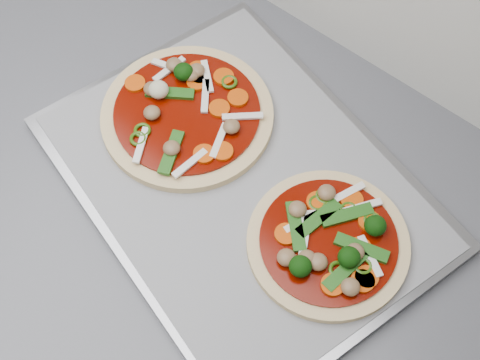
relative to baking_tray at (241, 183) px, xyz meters
The scene contains 5 objects.
base_cabinet 0.72m from the baking_tray, behind, with size 3.60×0.60×0.86m, color silver.
baking_tray is the anchor object (origin of this frame).
parchment 0.01m from the baking_tray, ahead, with size 0.42×0.31×0.00m, color gray.
pizza_left 0.11m from the baking_tray, 166.60° to the left, with size 0.26×0.26×0.03m.
pizza_right 0.13m from the baking_tray, ahead, with size 0.24×0.24×0.03m.
Camera 1 is at (0.77, 1.07, 1.57)m, focal length 50.00 mm.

